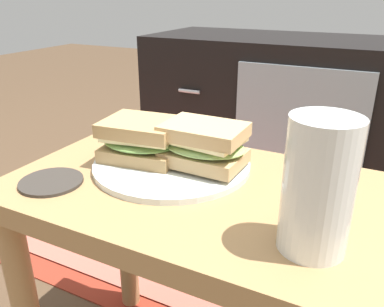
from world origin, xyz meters
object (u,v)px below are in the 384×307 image
beer_glass (318,188)px  coaster (51,182)px  sandwich_back (202,144)px  plate (172,164)px  tv_cabinet (279,116)px  sandwich_front (142,139)px

beer_glass → coaster: 0.40m
sandwich_back → plate: bearing=-173.2°
tv_cabinet → plate: bearing=-86.7°
tv_cabinet → sandwich_front: 0.94m
beer_glass → coaster: size_ratio=1.63×
sandwich_front → coaster: size_ratio=1.54×
plate → sandwich_front: (-0.05, -0.01, 0.04)m
plate → beer_glass: size_ratio=1.66×
sandwich_front → beer_glass: bearing=-20.7°
beer_glass → sandwich_back: bearing=147.5°
plate → coaster: size_ratio=2.71×
plate → coaster: bearing=-134.7°
sandwich_front → coaster: 0.16m
tv_cabinet → sandwich_back: tv_cabinet is taller
sandwich_front → sandwich_back: sandwich_back is taller
beer_glass → plate: bearing=154.3°
sandwich_front → tv_cabinet: bearing=90.0°
tv_cabinet → sandwich_front: bearing=-90.0°
coaster → plate: bearing=45.3°
tv_cabinet → plate: tv_cabinet is taller
tv_cabinet → coaster: tv_cabinet is taller
beer_glass → coaster: (-0.39, -0.02, -0.07)m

